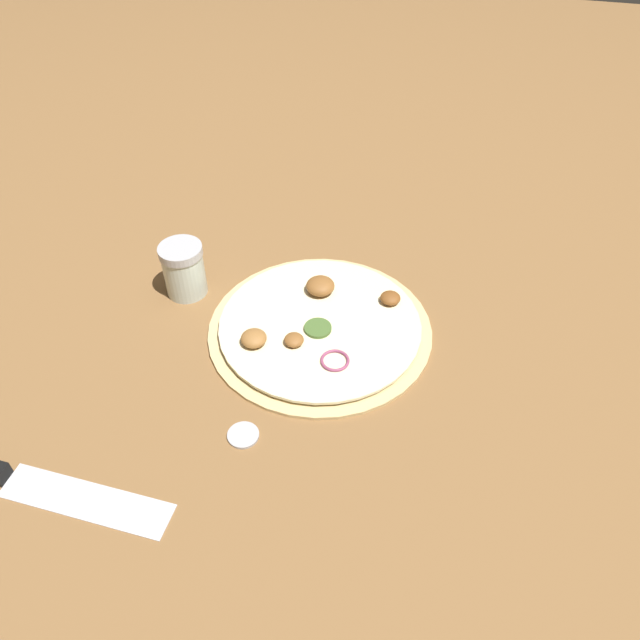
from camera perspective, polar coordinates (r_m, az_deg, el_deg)
The scene contains 4 objects.
ground_plane at distance 0.82m, azimuth 0.00°, elevation -0.98°, with size 3.00×3.00×0.00m, color brown.
pizza at distance 0.82m, azimuth -0.04°, elevation -0.57°, with size 0.29×0.29×0.03m.
spice_jar at distance 0.87m, azimuth -12.34°, elevation 4.53°, with size 0.06×0.06×0.08m.
loose_cap at distance 0.71m, azimuth -7.05°, elevation -10.32°, with size 0.04×0.04×0.01m.
Camera 1 is at (-0.56, -0.14, 0.58)m, focal length 35.00 mm.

